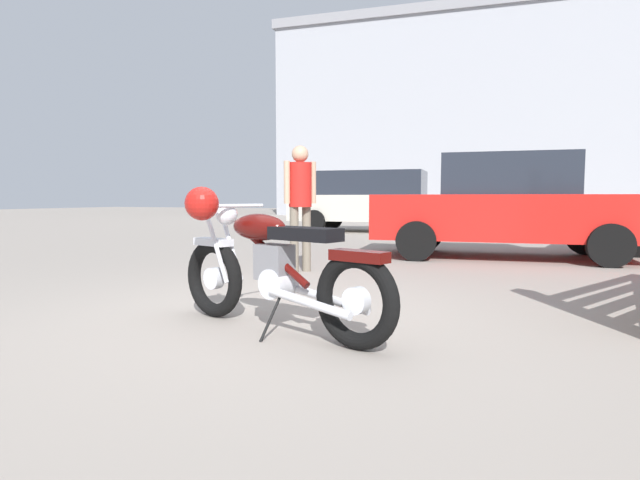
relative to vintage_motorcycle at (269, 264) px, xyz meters
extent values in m
plane|color=gray|center=(-0.15, 0.34, -0.49)|extent=(80.00, 80.00, 0.00)
torus|color=black|center=(-0.63, 0.23, -0.17)|extent=(0.64, 0.30, 0.64)
cylinder|color=silver|center=(-0.63, 0.23, -0.17)|extent=(0.20, 0.13, 0.18)
torus|color=black|center=(0.75, -0.21, -0.17)|extent=(0.64, 0.30, 0.64)
cylinder|color=silver|center=(0.75, -0.21, -0.17)|extent=(0.20, 0.13, 0.18)
cube|color=silver|center=(-0.63, 0.23, 0.13)|extent=(0.38, 0.23, 0.06)
cube|color=#4C0C0A|center=(0.76, -0.22, 0.12)|extent=(0.42, 0.25, 0.07)
cylinder|color=silver|center=(-0.53, 0.12, 0.11)|extent=(0.28, 0.12, 0.58)
cylinder|color=silver|center=(-0.48, 0.26, 0.11)|extent=(0.28, 0.12, 0.58)
sphere|color=silver|center=(-0.46, 0.17, 0.35)|extent=(0.17, 0.17, 0.17)
cylinder|color=silver|center=(-0.39, 0.15, 0.42)|extent=(0.22, 0.60, 0.03)
sphere|color=#B21914|center=(-0.48, -0.14, 0.44)|extent=(0.25, 0.25, 0.25)
cylinder|color=#4C0C0A|center=(0.00, 0.03, 0.09)|extent=(0.74, 0.28, 0.47)
ellipsoid|color=#4C0C0A|center=(-0.11, 0.06, 0.27)|extent=(0.56, 0.37, 0.20)
cube|color=black|center=(0.33, -0.08, 0.24)|extent=(0.58, 0.35, 0.09)
cube|color=slate|center=(0.04, 0.01, 0.02)|extent=(0.30, 0.25, 0.26)
cylinder|color=silver|center=(0.08, 0.00, -0.13)|extent=(0.27, 0.26, 0.22)
cylinder|color=silver|center=(0.41, -0.21, -0.21)|extent=(0.69, 0.27, 0.14)
cylinder|color=silver|center=(0.47, -0.02, -0.21)|extent=(0.69, 0.27, 0.14)
cylinder|color=black|center=(0.12, -0.19, -0.33)|extent=(0.09, 0.23, 0.33)
cylinder|color=#706656|center=(-0.99, 2.95, -0.06)|extent=(0.12, 0.12, 0.86)
cylinder|color=#706656|center=(-1.11, 2.81, -0.06)|extent=(0.12, 0.12, 0.86)
cylinder|color=red|center=(-1.05, 2.88, 0.66)|extent=(0.30, 0.30, 0.58)
cylinder|color=tan|center=(-0.93, 3.02, 0.69)|extent=(0.08, 0.08, 0.55)
cylinder|color=tan|center=(-1.17, 2.73, 0.69)|extent=(0.08, 0.08, 0.55)
sphere|color=tan|center=(-1.05, 2.88, 1.06)|extent=(0.22, 0.22, 0.22)
cylinder|color=black|center=(2.65, 6.61, -0.18)|extent=(0.64, 0.26, 0.62)
cylinder|color=black|center=(2.81, 4.90, -0.18)|extent=(0.64, 0.26, 0.62)
cylinder|color=black|center=(-0.04, 6.35, -0.18)|extent=(0.64, 0.26, 0.62)
cylinder|color=black|center=(0.13, 4.64, -0.18)|extent=(0.64, 0.26, 0.62)
cube|color=red|center=(1.39, 5.63, 0.18)|extent=(4.35, 2.12, 0.72)
cube|color=#232833|center=(1.39, 5.63, 0.86)|extent=(2.14, 1.75, 0.64)
cylinder|color=black|center=(3.39, 6.53, -0.18)|extent=(0.64, 0.30, 0.62)
cylinder|color=black|center=(3.68, 8.23, -0.18)|extent=(0.64, 0.30, 0.62)
cylinder|color=black|center=(-1.04, 12.07, -0.17)|extent=(0.65, 0.26, 0.64)
cylinder|color=black|center=(-0.90, 10.32, -0.17)|extent=(0.65, 0.26, 0.64)
cylinder|color=black|center=(-4.03, 11.84, -0.17)|extent=(0.65, 0.26, 0.64)
cylinder|color=black|center=(-3.89, 10.08, -0.17)|extent=(0.65, 0.26, 0.64)
cube|color=beige|center=(-2.46, 11.08, 0.20)|extent=(4.82, 2.12, 0.74)
cube|color=#232833|center=(-2.76, 11.05, 0.91)|extent=(3.62, 1.87, 0.68)
cube|color=#9EA0A8|center=(-1.07, 28.09, 4.66)|extent=(22.50, 10.17, 10.31)
cube|color=gray|center=(-1.07, 28.09, 10.07)|extent=(22.82, 10.49, 0.50)
camera|label=1|loc=(1.77, -3.33, 0.49)|focal=29.00mm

